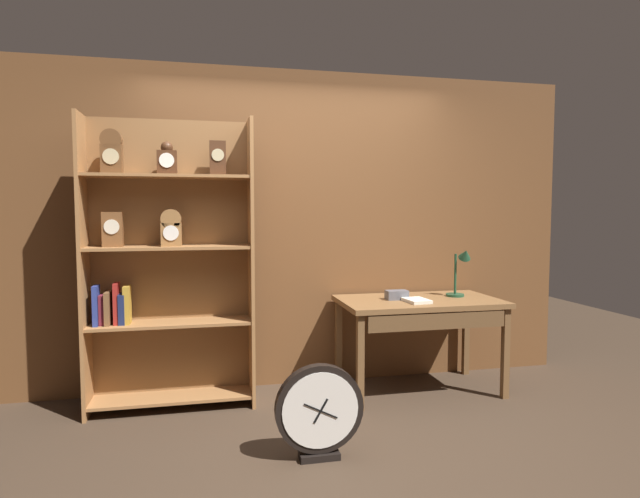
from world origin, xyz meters
name	(u,v)px	position (x,y,z in m)	size (l,w,h in m)	color
ground_plane	(336,455)	(0.00, 0.00, 0.00)	(10.00, 10.00, 0.00)	#3D2D21
back_wood_panel	(296,229)	(0.00, 1.37, 1.30)	(4.80, 0.05, 2.60)	brown
bookshelf	(165,262)	(-1.03, 1.01, 1.08)	(1.19, 0.30, 2.12)	#9E6B3D
workbench	(420,310)	(0.93, 0.92, 0.66)	(1.27, 0.72, 0.75)	brown
desk_lamp	(461,269)	(1.31, 0.99, 0.97)	(0.20, 0.20, 0.41)	#1E472D
toolbox_small	(397,295)	(0.75, 0.97, 0.78)	(0.17, 0.10, 0.07)	#595960
open_repair_manual	(417,301)	(0.85, 0.82, 0.76)	(0.16, 0.22, 0.03)	silver
round_clock_large	(319,411)	(-0.11, -0.03, 0.29)	(0.52, 0.11, 0.56)	black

